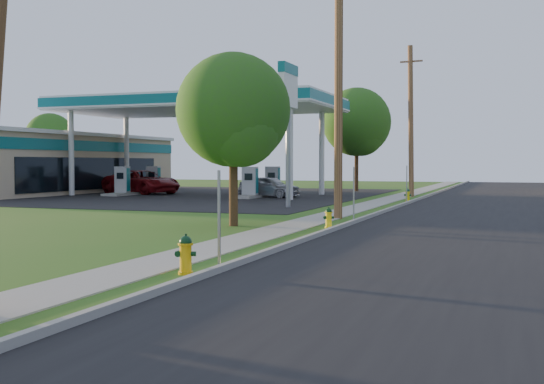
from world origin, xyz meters
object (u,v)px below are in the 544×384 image
Objects in this scene: tree_back at (50,140)px; car_red at (142,182)px; fuel_pump_nw at (122,185)px; price_pylon at (288,94)px; hydrant_far at (408,195)px; fuel_pump_sw at (153,183)px; fuel_pump_se at (273,184)px; hydrant_near at (186,255)px; utility_pole_mid at (339,89)px; tree_verge at (235,114)px; car_silver at (269,187)px; hydrant_mid at (329,218)px; utility_pole_far at (411,121)px; fuel_pump_ne at (250,186)px; tree_lot at (358,125)px.

tree_back reaches higher than car_red.
car_red is (-0.10, 2.56, 0.10)m from fuel_pump_nw.
fuel_pump_nw is at bearing -159.64° from car_red.
hydrant_far is (4.65, 6.68, -5.07)m from price_pylon.
tree_back is (-13.84, 6.44, 3.43)m from fuel_pump_sw.
fuel_pump_nw is at bearing -156.04° from fuel_pump_se.
tree_back is 49.36m from hydrant_near.
fuel_pump_se is at bearing -15.74° from tree_back.
fuel_pump_nw is (-17.90, 13.00, -4.23)m from utility_pole_mid.
car_red is (-15.52, 19.76, -2.96)m from tree_verge.
tree_verge is 1.50× the size of car_silver.
car_silver is at bearing 116.00° from hydrant_mid.
fuel_pump_sw is at bearing -24.94° from tree_back.
hydrant_far is (0.75, 12.18, -4.59)m from utility_pole_mid.
price_pylon is 1.17× the size of tree_verge.
utility_pole_far reaches higher than price_pylon.
utility_pole_mid is 3.06× the size of fuel_pump_se.
fuel_pump_ne is at bearing 119.69° from hydrant_mid.
tree_back is 1.09× the size of car_red.
tree_back is 1.64× the size of car_silver.
fuel_pump_nw is 1.00× the size of fuel_pump_sw.
price_pylon is at bearing -124.88° from hydrant_far.
fuel_pump_se is at bearing -173.59° from utility_pole_far.
fuel_pump_se is at bearing 23.96° from fuel_pump_nw.
utility_pole_far is at bearing 91.76° from hydrant_mid.
fuel_pump_ne is (-8.90, -5.00, -4.08)m from utility_pole_far.
hydrant_far is at bearing -65.45° from tree_lot.
price_pylon is 17.93m from car_red.
fuel_pump_sw is (0.00, 4.00, 0.00)m from fuel_pump_nw.
utility_pole_far is 9.84m from fuel_pump_se.
hydrant_mid is at bearing 89.33° from hydrant_near.
price_pylon reaches higher than fuel_pump_se.
price_pylon is at bearing -107.33° from utility_pole_far.
tree_lot reaches higher than hydrant_mid.
hydrant_far reaches higher than hydrant_mid.
utility_pole_mid reaches higher than car_silver.
utility_pole_far is 1.61× the size of car_red.
utility_pole_mid reaches higher than fuel_pump_nw.
tree_back reaches higher than fuel_pump_ne.
fuel_pump_nw is at bearing -90.00° from fuel_pump_sw.
fuel_pump_ne reaches higher than hydrant_far.
price_pylon reaches higher than hydrant_far.
price_pylon reaches higher than tree_back.
tree_lot is 1.31× the size of car_red.
utility_pole_mid is 12.47× the size of hydrant_near.
hydrant_near is 25.88m from hydrant_far.
tree_lot is 26.85m from tree_back.
price_pylon is 10.72m from car_silver.
tree_lot is 1.98× the size of car_silver.
utility_pole_mid is 3.06× the size of fuel_pump_ne.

